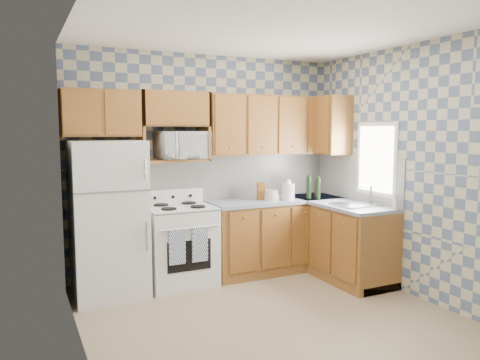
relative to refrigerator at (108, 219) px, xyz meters
name	(u,v)px	position (x,y,z in m)	size (l,w,h in m)	color
floor	(269,316)	(1.27, -1.25, -0.84)	(3.40, 3.40, 0.00)	#8B7B5B
back_wall	(207,166)	(1.27, 0.35, 0.51)	(3.40, 0.02, 2.70)	slate
right_wall	(406,171)	(2.97, -1.25, 0.51)	(0.02, 3.20, 2.70)	slate
backsplash_back	(236,176)	(1.68, 0.34, 0.36)	(2.60, 0.01, 0.56)	white
backsplash_right	(357,177)	(2.96, -0.45, 0.36)	(0.01, 1.60, 0.56)	white
refrigerator	(108,219)	(0.00, 0.00, 0.00)	(0.75, 0.70, 1.68)	silver
stove_body	(180,246)	(0.80, 0.03, -0.39)	(0.76, 0.65, 0.90)	silver
cooktop	(179,208)	(0.80, 0.03, 0.07)	(0.76, 0.65, 0.03)	silver
backguard	(172,196)	(0.80, 0.30, 0.16)	(0.76, 0.08, 0.17)	silver
dish_towel_left	(177,247)	(0.66, -0.32, -0.30)	(0.18, 0.03, 0.38)	navy
dish_towel_right	(200,244)	(0.92, -0.32, -0.30)	(0.18, 0.03, 0.38)	navy
base_cabinets_back	(276,236)	(2.10, 0.05, -0.40)	(1.75, 0.60, 0.88)	brown
base_cabinets_right	(336,239)	(2.67, -0.45, -0.40)	(0.60, 1.60, 0.88)	brown
countertop_back	(276,200)	(2.10, 0.05, 0.06)	(1.77, 0.63, 0.04)	slate
countertop_right	(337,203)	(2.67, -0.45, 0.06)	(0.63, 1.60, 0.04)	slate
upper_cabinets_back	(271,125)	(2.10, 0.19, 1.01)	(1.75, 0.33, 0.74)	brown
upper_cabinets_fridge	(100,113)	(-0.02, 0.19, 1.13)	(0.82, 0.33, 0.50)	brown
upper_cabinets_right	(326,125)	(2.81, 0.00, 1.01)	(0.33, 0.70, 0.74)	brown
microwave_shelf	(174,161)	(0.80, 0.19, 0.60)	(0.80, 0.33, 0.03)	brown
microwave	(182,145)	(0.91, 0.20, 0.77)	(0.59, 0.40, 0.33)	silver
sink	(356,205)	(2.67, -0.80, 0.09)	(0.48, 0.40, 0.03)	#B7B7BC
window	(376,159)	(2.96, -0.80, 0.61)	(0.02, 0.66, 0.86)	white
bottle_0	(309,188)	(2.47, -0.13, 0.22)	(0.06, 0.06, 0.28)	black
bottle_1	(318,189)	(2.57, -0.19, 0.21)	(0.06, 0.06, 0.26)	black
bottle_2	(317,188)	(2.62, -0.09, 0.20)	(0.06, 0.06, 0.24)	#5C3314
knife_block	(261,191)	(1.89, 0.07, 0.19)	(0.10, 0.10, 0.22)	brown
electric_kettle	(288,192)	(2.18, -0.11, 0.18)	(0.16, 0.16, 0.20)	silver
food_containers	(272,195)	(1.99, -0.02, 0.14)	(0.19, 0.19, 0.13)	beige
soap_bottle	(396,202)	(2.89, -1.20, 0.17)	(0.06, 0.06, 0.17)	beige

